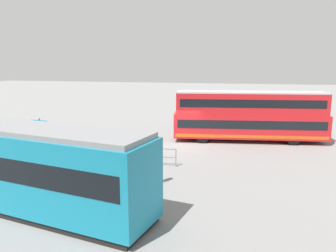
{
  "coord_description": "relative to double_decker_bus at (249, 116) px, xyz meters",
  "views": [
    {
      "loc": [
        -4.72,
        23.49,
        5.98
      ],
      "look_at": [
        0.16,
        3.48,
        2.09
      ],
      "focal_mm": 35.28,
      "sensor_mm": 36.0,
      "label": 1
    }
  ],
  "objects": [
    {
      "name": "pedestrian_railing",
      "position": [
        8.3,
        8.17,
        -1.25
      ],
      "size": [
        8.46,
        0.82,
        1.08
      ],
      "color": "gray",
      "rests_on": "ground"
    },
    {
      "name": "info_sign",
      "position": [
        13.0,
        7.94,
        -0.2
      ],
      "size": [
        1.24,
        0.23,
        2.55
      ],
      "color": "slate",
      "rests_on": "ground"
    },
    {
      "name": "pedestrian_crossing",
      "position": [
        4.36,
        10.69,
        -1.02
      ],
      "size": [
        0.37,
        0.37,
        1.69
      ],
      "color": "#4C3F2D",
      "rests_on": "ground"
    },
    {
      "name": "ground_plane",
      "position": [
        4.84,
        2.6,
        -2.0
      ],
      "size": [
        160.0,
        160.0,
        0.0
      ],
      "primitive_type": "plane",
      "color": "gray"
    },
    {
      "name": "double_decker_bus",
      "position": [
        0.0,
        0.0,
        0.0
      ],
      "size": [
        11.8,
        4.06,
        3.89
      ],
      "color": "red",
      "rests_on": "ground"
    },
    {
      "name": "pedestrian_near_railing",
      "position": [
        10.61,
        5.84,
        -1.08
      ],
      "size": [
        0.44,
        0.44,
        1.6
      ],
      "color": "#4C3F2D",
      "rests_on": "ground"
    }
  ]
}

